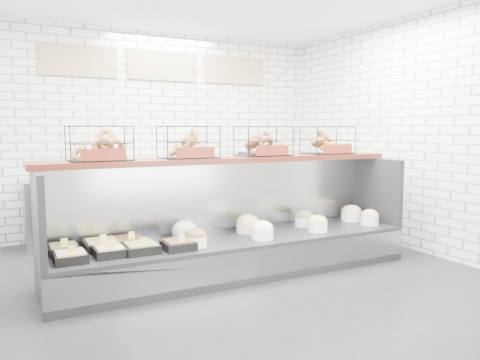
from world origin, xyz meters
TOP-DOWN VIEW (x-y plane):
  - ground at (0.00, 0.00)m, footprint 5.50×5.50m
  - room_shell at (0.00, 0.60)m, footprint 5.02×5.51m
  - display_case at (-0.01, 0.34)m, footprint 4.00×0.90m
  - bagel_shelf at (-0.00, 0.52)m, footprint 4.10×0.50m
  - prep_counter at (-0.01, 2.43)m, footprint 4.00×0.60m

SIDE VIEW (x-z plane):
  - ground at x=0.00m, z-range 0.00..0.00m
  - display_case at x=-0.01m, z-range -0.27..0.93m
  - prep_counter at x=-0.01m, z-range -0.13..1.07m
  - bagel_shelf at x=0.00m, z-range 1.18..1.58m
  - room_shell at x=0.00m, z-range 0.55..3.56m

